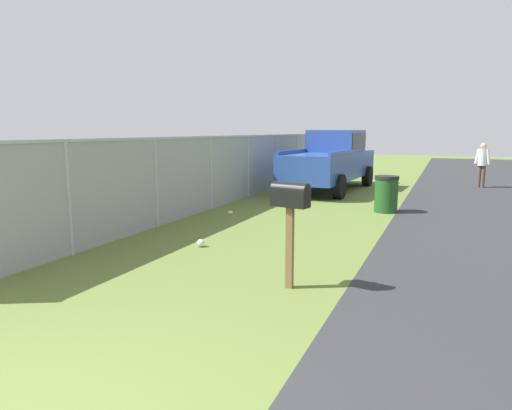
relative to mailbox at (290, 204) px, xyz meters
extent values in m
cube|color=brown|center=(0.00, 0.00, -0.59)|extent=(0.09, 0.09, 1.09)
cube|color=black|center=(0.00, 0.00, 0.07)|extent=(0.30, 0.53, 0.22)
cylinder|color=black|center=(0.00, 0.00, 0.18)|extent=(0.30, 0.53, 0.20)
cube|color=red|center=(0.11, 0.00, 0.14)|extent=(0.02, 0.04, 0.18)
cube|color=#284793|center=(10.11, 1.93, -0.25)|extent=(5.68, 2.17, 0.90)
cube|color=#284793|center=(10.78, 1.88, 0.58)|extent=(2.00, 1.77, 0.76)
cube|color=black|center=(10.78, 1.88, 0.58)|extent=(1.95, 1.80, 0.53)
cube|color=#284793|center=(8.95, 2.83, 0.26)|extent=(2.89, 0.28, 0.12)
cube|color=#284793|center=(8.83, 1.19, 0.26)|extent=(2.89, 0.28, 0.12)
cylinder|color=black|center=(12.01, 2.69, -0.75)|extent=(0.78, 0.31, 0.76)
cylinder|color=black|center=(11.88, 0.91, -0.75)|extent=(0.78, 0.31, 0.76)
cylinder|color=black|center=(8.34, 2.95, -0.75)|extent=(0.78, 0.31, 0.76)
cylinder|color=black|center=(8.22, 1.16, -0.75)|extent=(0.78, 0.31, 0.76)
cylinder|color=#1E4C1E|center=(6.39, -0.45, -0.71)|extent=(0.58, 0.58, 0.85)
cylinder|color=black|center=(6.39, -0.45, -0.24)|extent=(0.61, 0.61, 0.08)
cylinder|color=#4C4238|center=(13.07, -2.96, -0.73)|extent=(0.14, 0.14, 0.81)
cylinder|color=#4C4238|center=(13.00, -3.08, -0.73)|extent=(0.14, 0.14, 0.81)
cylinder|color=silver|center=(13.04, -3.02, -0.03)|extent=(0.30, 0.30, 0.60)
sphere|color=tan|center=(13.04, -3.02, 0.39)|extent=(0.22, 0.22, 0.22)
cylinder|color=silver|center=(13.13, -2.84, 0.00)|extent=(0.09, 0.17, 0.55)
cylinder|color=silver|center=(12.94, -3.19, 0.00)|extent=(0.09, 0.17, 0.55)
cylinder|color=#9EA3A8|center=(0.13, 3.90, -0.17)|extent=(0.07, 0.07, 1.93)
cylinder|color=#9EA3A8|center=(2.59, 3.90, -0.17)|extent=(0.07, 0.07, 1.93)
cylinder|color=#9EA3A8|center=(5.05, 3.90, -0.17)|extent=(0.07, 0.07, 1.93)
cylinder|color=#9EA3A8|center=(7.51, 3.90, -0.17)|extent=(0.07, 0.07, 1.93)
cylinder|color=#9EA3A8|center=(9.98, 3.90, -0.17)|extent=(0.07, 0.07, 1.93)
cylinder|color=#9EA3A8|center=(12.44, 3.90, -0.17)|extent=(0.07, 0.07, 1.93)
cylinder|color=#9EA3A8|center=(14.90, 3.90, -0.17)|extent=(0.07, 0.07, 1.93)
cube|color=#9EA3A8|center=(6.28, 3.90, 0.77)|extent=(17.23, 0.04, 0.04)
cube|color=gray|center=(6.28, 3.90, -0.17)|extent=(17.23, 0.01, 1.93)
sphere|color=silver|center=(1.44, 2.17, -1.06)|extent=(0.14, 0.14, 0.14)
cylinder|color=white|center=(4.56, 3.10, -1.09)|extent=(0.13, 0.12, 0.08)
camera|label=1|loc=(-5.56, -1.85, 0.94)|focal=32.04mm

